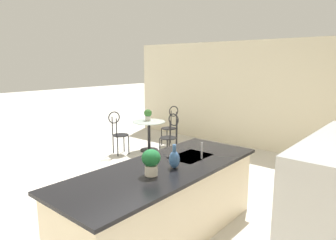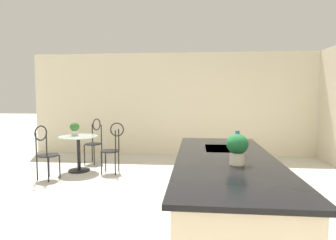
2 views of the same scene
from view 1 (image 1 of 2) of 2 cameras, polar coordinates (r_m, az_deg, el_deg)
ground_plane at (r=4.81m, az=-6.31°, el=-15.98°), size 40.00×40.00×0.00m
wall_left_window at (r=7.89m, az=16.56°, el=4.43°), size 0.12×7.80×2.70m
kitchen_island at (r=3.88m, az=-0.79°, el=-15.12°), size 2.80×1.06×0.92m
bistro_table at (r=7.49m, az=-3.59°, el=-2.48°), size 0.80×0.80×0.74m
chair_near_window at (r=7.97m, az=0.51°, el=-0.73°), size 0.52×0.48×1.04m
chair_by_island at (r=6.90m, az=0.44°, el=-2.53°), size 0.39×0.49×1.04m
chair_toward_desk at (r=7.26m, az=-9.33°, el=-2.01°), size 0.52×0.48×1.04m
sink_faucet at (r=3.98m, az=6.38°, el=-5.76°), size 0.02×0.02×0.22m
potted_plant_on_table at (r=7.54m, az=-3.79°, el=1.10°), size 0.20×0.20×0.27m
potted_plant_counter_near at (r=3.39m, az=-3.19°, el=-7.61°), size 0.21×0.21×0.30m
vase_on_counter at (r=3.63m, az=1.20°, el=-7.35°), size 0.13×0.13×0.29m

